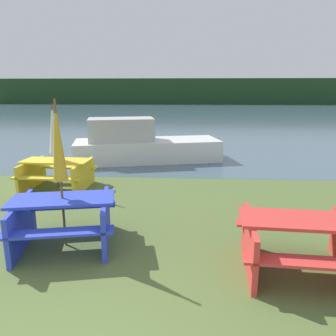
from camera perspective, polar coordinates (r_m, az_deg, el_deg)
name	(u,v)px	position (r m, az deg, el deg)	size (l,w,h in m)	color
water	(176,113)	(33.86, 1.46, 9.55)	(60.00, 50.00, 0.00)	#425B6B
far_treeline	(181,91)	(53.77, 2.27, 13.19)	(80.00, 1.60, 4.00)	#1E3D1E
picnic_table_red	(300,240)	(4.80, 22.03, -11.53)	(1.69, 1.49, 0.76)	red
picnic_table_blue	(64,217)	(5.41, -17.68, -8.16)	(1.80, 1.66, 0.78)	blue
picnic_table_yellow	(57,171)	(8.49, -18.75, -0.57)	(1.67, 1.45, 0.72)	yellow
umbrella_white	(54,129)	(8.31, -19.29, 6.40)	(0.28, 0.28, 2.07)	brown
umbrella_gold	(58,142)	(5.10, -18.64, 4.26)	(0.22, 0.22, 2.27)	brown
boat	(141,145)	(11.25, -4.70, 3.98)	(5.12, 2.76, 1.46)	silver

